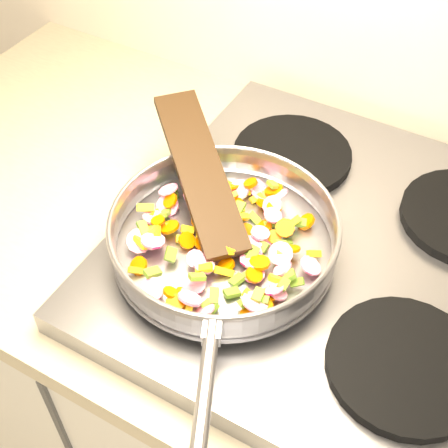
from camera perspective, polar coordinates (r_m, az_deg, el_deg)
The scene contains 7 objects.
cooktop at distance 0.91m, azimuth 10.34°, elevation -2.99°, with size 0.60×0.60×0.04m, color #939399.
grate_fl at distance 0.84m, azimuth -1.93°, elevation -4.59°, with size 0.19×0.19×0.02m, color black.
grate_fr at distance 0.79m, azimuth 16.21°, elevation -12.28°, with size 0.19×0.19×0.02m, color black.
grate_bl at distance 1.01m, azimuth 6.25°, elevation 6.32°, with size 0.19×0.19×0.02m, color black.
saute_pan at distance 0.83m, azimuth -0.01°, elevation -0.97°, with size 0.35×0.49×0.06m.
vegetable_heap at distance 0.84m, azimuth 0.00°, elevation -1.31°, with size 0.27×0.28×0.05m.
wooden_spatula at distance 0.88m, azimuth -2.22°, elevation 4.93°, with size 0.28×0.06×0.01m, color black.
Camera 1 is at (-0.56, 1.09, 1.61)m, focal length 50.00 mm.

